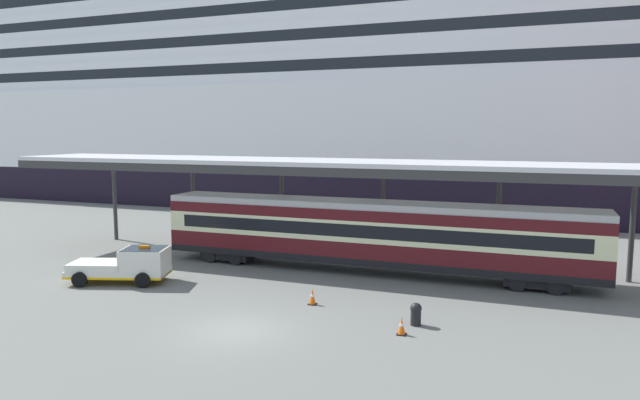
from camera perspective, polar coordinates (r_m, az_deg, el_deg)
name	(u,v)px	position (r m, az deg, el deg)	size (l,w,h in m)	color
ground_plane	(235,330)	(23.96, -8.56, -12.83)	(400.00, 400.00, 0.00)	slate
cruise_ship	(364,100)	(64.26, 4.45, 10.02)	(127.61, 22.57, 33.39)	black
platform_canopy	(372,166)	(32.47, 5.29, 3.40)	(47.76, 5.65, 6.37)	silver
train_carriage	(370,233)	(32.49, 5.01, -3.29)	(24.94, 2.81, 4.11)	black
service_truck	(128,264)	(32.19, -18.74, -6.14)	(5.57, 3.56, 2.02)	silver
traffic_cone_near	(312,297)	(26.90, -0.77, -9.70)	(0.36, 0.36, 0.75)	black
traffic_cone_mid	(402,326)	(23.37, 8.21, -12.45)	(0.36, 0.36, 0.70)	black
quay_bollard	(416,313)	(24.47, 9.61, -11.15)	(0.48, 0.48, 0.96)	black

